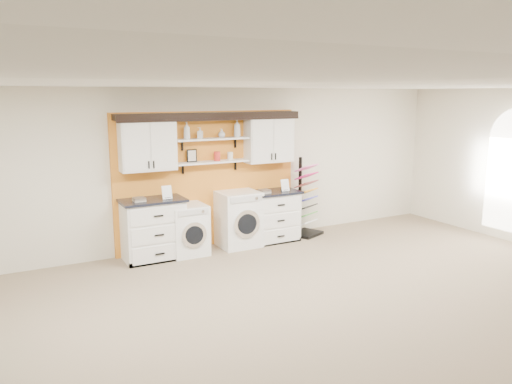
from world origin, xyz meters
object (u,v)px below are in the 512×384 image
dryer (238,219)px  sample_rack (306,210)px  base_cabinet_right (272,216)px  washer (187,229)px  base_cabinet_left (153,229)px

dryer → sample_rack: size_ratio=0.66×
sample_rack → dryer: bearing=158.4°
base_cabinet_right → dryer: size_ratio=0.97×
base_cabinet_right → washer: base_cabinet_right is taller
base_cabinet_right → base_cabinet_left: bearing=-180.0°
washer → dryer: size_ratio=0.87×
base_cabinet_left → dryer: size_ratio=1.04×
base_cabinet_left → washer: size_ratio=1.21×
washer → dryer: dryer is taller
washer → sample_rack: (2.44, 0.03, 0.07)m
base_cabinet_right → dryer: bearing=-179.7°
base_cabinet_left → sample_rack: (3.02, 0.03, -0.01)m
base_cabinet_right → washer: 1.68m
base_cabinet_left → washer: base_cabinet_left is taller
base_cabinet_left → washer: bearing=-0.3°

